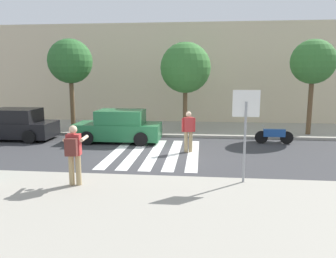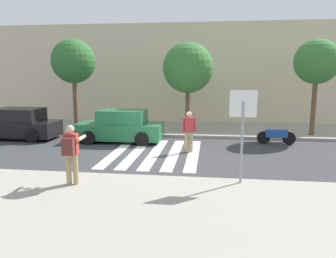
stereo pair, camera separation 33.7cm
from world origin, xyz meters
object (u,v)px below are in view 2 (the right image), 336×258
at_px(pedestrian_crossing, 189,129).
at_px(street_tree_west, 73,62).
at_px(parked_car_green, 121,127).
at_px(street_tree_east, 317,62).
at_px(motorcycle, 276,136).
at_px(street_tree_center, 188,68).
at_px(photographer_with_backpack, 71,150).
at_px(parked_car_black, 18,125).
at_px(stop_sign, 243,116).

distance_m(pedestrian_crossing, street_tree_west, 8.05).
xyz_separation_m(parked_car_green, street_tree_east, (9.53, 2.26, 3.10)).
relative_size(motorcycle, street_tree_center, 0.37).
bearing_deg(parked_car_green, photographer_with_backpack, -86.36).
relative_size(parked_car_black, parked_car_green, 1.00).
relative_size(street_tree_west, street_tree_center, 1.03).
distance_m(motorcycle, street_tree_center, 5.85).
bearing_deg(stop_sign, parked_car_green, 131.80).
bearing_deg(street_tree_west, pedestrian_crossing, -29.72).
bearing_deg(parked_car_green, motorcycle, 2.33).
height_order(stop_sign, motorcycle, stop_sign).
bearing_deg(motorcycle, parked_car_black, -178.65).
bearing_deg(street_tree_center, street_tree_east, -3.56).
xyz_separation_m(parked_car_black, parked_car_green, (5.35, 0.00, 0.00)).
bearing_deg(street_tree_center, parked_car_black, -162.40).
distance_m(stop_sign, motorcycle, 6.73).
bearing_deg(stop_sign, street_tree_west, 136.80).
relative_size(pedestrian_crossing, street_tree_east, 0.36).
xyz_separation_m(photographer_with_backpack, motorcycle, (6.95, 6.94, -0.75)).
xyz_separation_m(pedestrian_crossing, street_tree_east, (6.09, 4.03, 2.85)).
distance_m(photographer_with_backpack, street_tree_east, 13.01).
distance_m(pedestrian_crossing, street_tree_east, 7.84).
height_order(parked_car_black, street_tree_center, street_tree_center).
height_order(photographer_with_backpack, street_tree_east, street_tree_east).
bearing_deg(parked_car_green, stop_sign, -48.20).
xyz_separation_m(parked_car_black, street_tree_west, (2.27, 1.96, 3.17)).
bearing_deg(street_tree_center, motorcycle, -28.68).
xyz_separation_m(pedestrian_crossing, motorcycle, (3.94, 2.06, -0.56)).
bearing_deg(parked_car_black, stop_sign, -28.93).
bearing_deg(pedestrian_crossing, parked_car_black, 168.65).
distance_m(street_tree_west, street_tree_east, 12.61).
relative_size(photographer_with_backpack, street_tree_center, 0.36).
relative_size(parked_car_black, street_tree_east, 0.85).
xyz_separation_m(parked_car_green, street_tree_center, (3.05, 2.67, 2.84)).
relative_size(photographer_with_backpack, street_tree_east, 0.36).
distance_m(photographer_with_backpack, parked_car_black, 8.81).
bearing_deg(pedestrian_crossing, street_tree_center, 94.93).
bearing_deg(motorcycle, street_tree_center, 151.32).
distance_m(motorcycle, street_tree_west, 11.15).
distance_m(pedestrian_crossing, motorcycle, 4.48).
distance_m(pedestrian_crossing, parked_car_green, 3.87).
height_order(pedestrian_crossing, street_tree_west, street_tree_west).
bearing_deg(pedestrian_crossing, parked_car_green, 152.83).
relative_size(stop_sign, street_tree_east, 0.56).
height_order(parked_car_green, motorcycle, parked_car_green).
xyz_separation_m(motorcycle, street_tree_east, (2.15, 1.96, 3.42)).
distance_m(photographer_with_backpack, pedestrian_crossing, 5.74).
xyz_separation_m(stop_sign, street_tree_center, (-2.17, 8.51, 1.46)).
xyz_separation_m(stop_sign, motorcycle, (2.15, 6.14, -1.69)).
relative_size(pedestrian_crossing, street_tree_center, 0.36).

